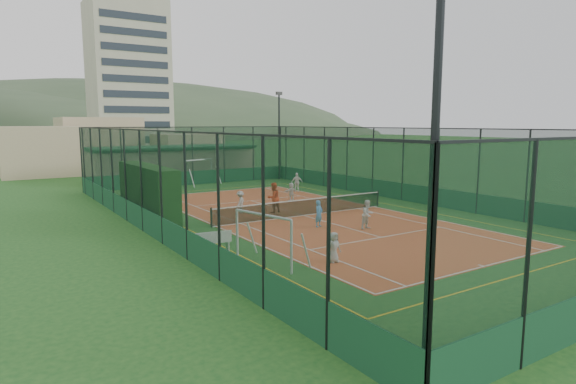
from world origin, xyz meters
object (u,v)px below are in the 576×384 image
object	(u,v)px
white_bench	(211,241)
child_far_right	(297,182)
child_far_left	(240,202)
floodlight_sw	(433,189)
futsal_goal_far	(198,172)
child_near_right	(368,214)
clubhouse	(173,163)
futsal_goal_near	(263,240)
child_near_left	(334,247)
floodlight_ne	(279,136)
child_near_mid	(319,214)
apartment_tower	(128,76)
coach	(273,198)
child_far_back	(291,192)

from	to	relation	value
white_bench	child_far_right	xyz separation A→B (m)	(12.88, 12.78, 0.29)
child_far_left	child_far_right	distance (m)	9.71
floodlight_sw	futsal_goal_far	size ratio (longest dim) A/B	2.46
child_near_right	child_far_left	size ratio (longest dim) A/B	1.11
child_near_right	child_far_right	xyz separation A→B (m)	(4.39, 12.95, 0.00)
clubhouse	white_bench	size ratio (longest dim) A/B	9.12
futsal_goal_near	child_near_right	bearing A→B (deg)	-84.59
child_near_left	child_far_right	distance (m)	19.21
futsal_goal_near	child_far_left	size ratio (longest dim) A/B	2.27
floodlight_ne	child_near_left	xyz separation A→B (m)	(-13.01, -25.01, -3.52)
child_near_mid	futsal_goal_far	bearing A→B (deg)	68.93
white_bench	futsal_goal_near	xyz separation A→B (m)	(0.89, -2.80, 0.51)
apartment_tower	coach	xyz separation A→B (m)	(-12.99, -80.24, -14.09)
futsal_goal_far	coach	xyz separation A→B (m)	(-1.40, -14.99, -0.17)
floodlight_sw	child_far_left	size ratio (longest dim) A/B	6.15
clubhouse	child_near_right	bearing A→B (deg)	-88.50
clubhouse	child_far_left	xyz separation A→B (m)	(-2.78, -19.40, -0.89)
floodlight_sw	apartment_tower	size ratio (longest dim) A/B	0.28
white_bench	child_near_left	xyz separation A→B (m)	(3.39, -3.92, 0.13)
futsal_goal_near	floodlight_sw	bearing A→B (deg)	156.07
white_bench	child_near_mid	world-z (taller)	child_near_mid
floodlight_sw	child_far_left	distance (m)	20.36
clubhouse	apartment_tower	xyz separation A→B (m)	(12.00, 60.00, 13.43)
child_far_back	child_far_right	bearing A→B (deg)	-145.16
floodlight_ne	coach	distance (m)	17.96
apartment_tower	child_near_left	bearing A→B (deg)	-100.29
futsal_goal_near	child_far_back	size ratio (longest dim) A/B	2.44
floodlight_sw	futsal_goal_near	distance (m)	9.97
floodlight_ne	white_bench	bearing A→B (deg)	-127.87
white_bench	child_far_left	size ratio (longest dim) A/B	1.24
child_far_right	coach	bearing A→B (deg)	79.05
apartment_tower	child_near_mid	world-z (taller)	apartment_tower
futsal_goal_far	clubhouse	bearing A→B (deg)	71.74
white_bench	child_far_right	world-z (taller)	child_far_right
floodlight_ne	child_far_right	bearing A→B (deg)	-112.91
child_near_left	white_bench	bearing A→B (deg)	130.21
clubhouse	coach	bearing A→B (deg)	-92.81
floodlight_sw	clubhouse	bearing A→B (deg)	77.44
futsal_goal_far	child_near_right	bearing A→B (deg)	-111.91
child_near_left	child_near_mid	distance (m)	6.43
coach	child_far_right	bearing A→B (deg)	-143.58
child_near_left	child_near_right	xyz separation A→B (m)	(5.11, 3.74, 0.15)
futsal_goal_far	child_near_right	world-z (taller)	futsal_goal_far
futsal_goal_far	coach	bearing A→B (deg)	-118.01
floodlight_ne	futsal_goal_near	world-z (taller)	floodlight_ne
floodlight_ne	child_far_right	size ratio (longest dim) A/B	5.52
child_near_right	apartment_tower	bearing A→B (deg)	76.16
child_near_right	child_far_right	distance (m)	13.68
clubhouse	child_near_right	world-z (taller)	clubhouse
child_near_right	child_far_back	distance (m)	9.81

